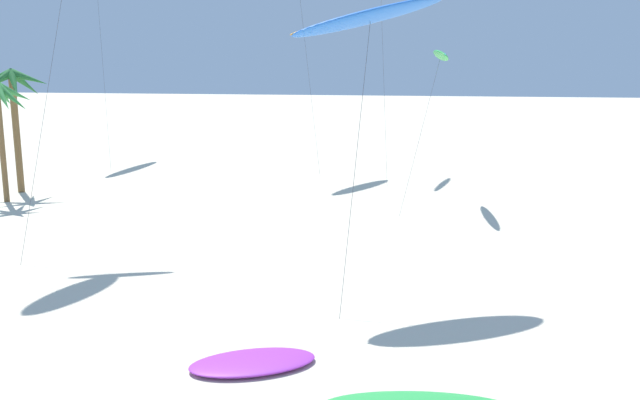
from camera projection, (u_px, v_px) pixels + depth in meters
The scene contains 4 objects.
palm_tree_2 at pixel (13, 93), 44.88m from camera, with size 4.61×4.27×7.86m.
flying_kite_2 at pixel (371, 16), 25.93m from camera, with size 6.12×6.38×11.27m.
flying_kite_3 at pixel (441, 55), 41.28m from camera, with size 2.69×7.13×9.11m.
grounded_kite_1 at pixel (253, 362), 20.61m from camera, with size 4.12×3.17×0.25m.
Camera 1 is at (1.36, 2.78, 8.92)m, focal length 40.18 mm.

